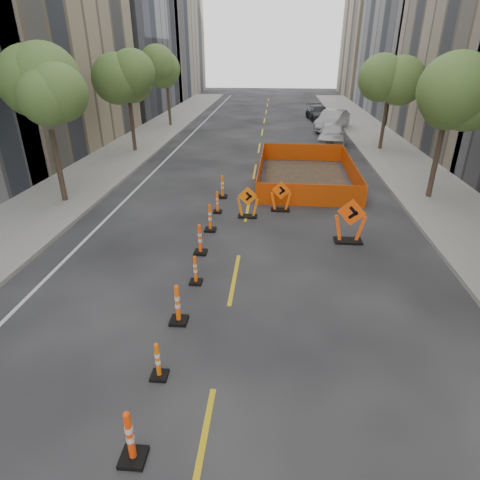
# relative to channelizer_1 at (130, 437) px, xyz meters

# --- Properties ---
(ground_plane) EXTENTS (140.00, 140.00, 0.00)m
(ground_plane) POSITION_rel_channelizer_1_xyz_m (1.15, 2.18, -0.57)
(ground_plane) COLOR black
(sidewalk_left) EXTENTS (4.00, 90.00, 0.15)m
(sidewalk_left) POSITION_rel_channelizer_1_xyz_m (-7.85, 14.18, -0.49)
(sidewalk_left) COLOR gray
(sidewalk_left) RESTS_ON ground
(sidewalk_right) EXTENTS (4.00, 90.00, 0.15)m
(sidewalk_right) POSITION_rel_channelizer_1_xyz_m (10.15, 14.18, -0.49)
(sidewalk_right) COLOR gray
(sidewalk_right) RESTS_ON ground
(bld_left_d) EXTENTS (12.00, 16.00, 14.00)m
(bld_left_d) POSITION_rel_channelizer_1_xyz_m (-15.85, 41.38, 6.43)
(bld_left_d) COLOR #4C4C51
(bld_left_d) RESTS_ON ground
(bld_left_e) EXTENTS (12.00, 20.00, 20.00)m
(bld_left_e) POSITION_rel_channelizer_1_xyz_m (-15.85, 57.78, 9.43)
(bld_left_e) COLOR gray
(bld_left_e) RESTS_ON ground
(bld_right_d) EXTENTS (12.00, 18.00, 20.00)m
(bld_right_d) POSITION_rel_channelizer_1_xyz_m (18.15, 42.38, 9.43)
(bld_right_d) COLOR gray
(bld_right_d) RESTS_ON ground
(bld_right_e) EXTENTS (12.00, 14.00, 16.00)m
(bld_right_e) POSITION_rel_channelizer_1_xyz_m (18.15, 60.78, 7.43)
(bld_right_e) COLOR tan
(bld_right_e) RESTS_ON ground
(tree_l_b) EXTENTS (2.80, 2.80, 5.95)m
(tree_l_b) POSITION_rel_channelizer_1_xyz_m (-7.25, 12.18, 3.96)
(tree_l_b) COLOR #382B1E
(tree_l_b) RESTS_ON ground
(tree_l_c) EXTENTS (2.80, 2.80, 5.95)m
(tree_l_c) POSITION_rel_channelizer_1_xyz_m (-7.25, 22.18, 3.96)
(tree_l_c) COLOR #382B1E
(tree_l_c) RESTS_ON ground
(tree_l_d) EXTENTS (2.80, 2.80, 5.95)m
(tree_l_d) POSITION_rel_channelizer_1_xyz_m (-7.25, 32.18, 3.96)
(tree_l_d) COLOR #382B1E
(tree_l_d) RESTS_ON ground
(tree_r_b) EXTENTS (2.80, 2.80, 5.95)m
(tree_r_b) POSITION_rel_channelizer_1_xyz_m (9.55, 14.18, 3.96)
(tree_r_b) COLOR #382B1E
(tree_r_b) RESTS_ON ground
(tree_r_c) EXTENTS (2.80, 2.80, 5.95)m
(tree_r_c) POSITION_rel_channelizer_1_xyz_m (9.55, 24.18, 3.96)
(tree_r_c) COLOR #382B1E
(tree_r_c) RESTS_ON ground
(channelizer_1) EXTENTS (0.45, 0.45, 1.13)m
(channelizer_1) POSITION_rel_channelizer_1_xyz_m (0.00, 0.00, 0.00)
(channelizer_1) COLOR #F33D0A
(channelizer_1) RESTS_ON ground
(channelizer_2) EXTENTS (0.36, 0.36, 0.92)m
(channelizer_2) POSITION_rel_channelizer_1_xyz_m (-0.07, 1.93, -0.11)
(channelizer_2) COLOR #E05A09
(channelizer_2) RESTS_ON ground
(channelizer_3) EXTENTS (0.44, 0.44, 1.13)m
(channelizer_3) POSITION_rel_channelizer_1_xyz_m (-0.08, 3.87, -0.00)
(channelizer_3) COLOR #F5550A
(channelizer_3) RESTS_ON ground
(channelizer_4) EXTENTS (0.37, 0.37, 0.93)m
(channelizer_4) POSITION_rel_channelizer_1_xyz_m (0.01, 5.80, -0.10)
(channelizer_4) COLOR #EC5509
(channelizer_4) RESTS_ON ground
(channelizer_5) EXTENTS (0.43, 0.43, 1.10)m
(channelizer_5) POSITION_rel_channelizer_1_xyz_m (-0.19, 7.74, -0.02)
(channelizer_5) COLOR #F6450A
(channelizer_5) RESTS_ON ground
(channelizer_6) EXTENTS (0.44, 0.44, 1.11)m
(channelizer_6) POSITION_rel_channelizer_1_xyz_m (-0.14, 9.67, -0.01)
(channelizer_6) COLOR #DF5109
(channelizer_6) RESTS_ON ground
(channelizer_7) EXTENTS (0.38, 0.38, 0.96)m
(channelizer_7) POSITION_rel_channelizer_1_xyz_m (-0.12, 11.61, -0.09)
(channelizer_7) COLOR #FF5A0A
(channelizer_7) RESTS_ON ground
(channelizer_8) EXTENTS (0.43, 0.43, 1.09)m
(channelizer_8) POSITION_rel_channelizer_1_xyz_m (-0.15, 13.54, -0.02)
(channelizer_8) COLOR #FB630A
(channelizer_8) RESTS_ON ground
(chevron_sign_left) EXTENTS (0.92, 0.58, 1.34)m
(chevron_sign_left) POSITION_rel_channelizer_1_xyz_m (1.21, 11.21, 0.10)
(chevron_sign_left) COLOR orange
(chevron_sign_left) RESTS_ON ground
(chevron_sign_center) EXTENTS (0.96, 0.66, 1.34)m
(chevron_sign_center) POSITION_rel_channelizer_1_xyz_m (2.59, 12.07, 0.10)
(chevron_sign_center) COLOR #FF5A0A
(chevron_sign_center) RESTS_ON ground
(chevron_sign_right) EXTENTS (1.25, 0.93, 1.68)m
(chevron_sign_right) POSITION_rel_channelizer_1_xyz_m (5.05, 9.12, 0.27)
(chevron_sign_right) COLOR #FF4B0A
(chevron_sign_right) RESTS_ON ground
(safety_fence) EXTENTS (4.97, 8.34, 1.03)m
(safety_fence) POSITION_rel_channelizer_1_xyz_m (3.95, 16.85, -0.05)
(safety_fence) COLOR #FF4D0D
(safety_fence) RESTS_ON ground
(parked_car_near) EXTENTS (2.64, 5.08, 1.65)m
(parked_car_near) POSITION_rel_channelizer_1_xyz_m (6.34, 25.40, 0.26)
(parked_car_near) COLOR #AFB0B1
(parked_car_near) RESTS_ON ground
(parked_car_mid) EXTENTS (3.61, 5.34, 1.67)m
(parked_car_mid) POSITION_rel_channelizer_1_xyz_m (7.10, 31.56, 0.27)
(parked_car_mid) COLOR gray
(parked_car_mid) RESTS_ON ground
(parked_car_far) EXTENTS (2.54, 4.89, 1.35)m
(parked_car_far) POSITION_rel_channelizer_1_xyz_m (6.45, 37.02, 0.11)
(parked_car_far) COLOR black
(parked_car_far) RESTS_ON ground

